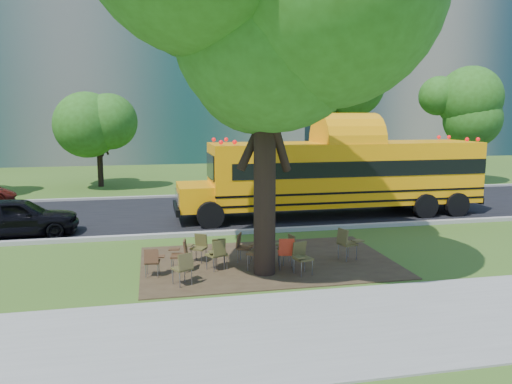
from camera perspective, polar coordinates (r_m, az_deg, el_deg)
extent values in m
plane|color=#37551A|center=(14.49, -3.04, -7.71)|extent=(160.00, 160.00, 0.00)
cube|color=gray|center=(9.88, 1.61, -15.77)|extent=(60.00, 4.00, 0.04)
cube|color=#382819|center=(14.20, 1.30, -7.99)|extent=(7.00, 4.50, 0.03)
cube|color=black|center=(21.24, -5.96, -2.32)|extent=(80.00, 8.00, 0.04)
cube|color=gray|center=(17.35, -4.58, -4.69)|extent=(80.00, 0.25, 0.14)
cube|color=gray|center=(25.25, -6.94, -0.42)|extent=(80.00, 0.25, 0.14)
cube|color=#63635F|center=(50.54, -19.27, 16.25)|extent=(38.00, 16.00, 22.00)
cube|color=gray|center=(58.54, 15.41, 16.83)|extent=(30.00, 16.00, 25.00)
cylinder|color=black|center=(29.96, -17.43, 3.94)|extent=(0.32, 0.32, 3.50)
sphere|color=#285914|center=(29.87, -17.65, 8.66)|extent=(4.80, 4.80, 4.80)
cylinder|color=black|center=(29.58, 8.15, 4.88)|extent=(0.38, 0.38, 4.20)
sphere|color=#285914|center=(29.53, 8.28, 10.58)|extent=(5.60, 5.60, 5.60)
cylinder|color=black|center=(32.37, 22.23, 4.12)|extent=(0.34, 0.34, 3.60)
sphere|color=#285914|center=(32.28, 22.50, 8.63)|extent=(5.00, 5.00, 5.00)
cylinder|color=black|center=(12.65, 1.00, 1.42)|extent=(0.56, 0.56, 4.99)
sphere|color=#285914|center=(12.69, 1.04, 17.64)|extent=(7.20, 7.20, 7.20)
cube|color=#FF9D08|center=(20.63, 10.23, 2.20)|extent=(11.04, 2.58, 2.45)
cube|color=black|center=(20.71, 11.02, 2.97)|extent=(10.44, 2.62, 0.60)
cube|color=#FF9D08|center=(19.26, -6.98, -0.53)|extent=(1.32, 2.21, 0.95)
cube|color=black|center=(20.71, 10.18, 0.48)|extent=(11.06, 2.61, 0.08)
cube|color=black|center=(20.76, 10.15, -0.54)|extent=(11.06, 2.61, 0.08)
cylinder|color=black|center=(18.17, -5.23, -2.68)|extent=(1.00, 0.31, 1.00)
cylinder|color=black|center=(20.61, -6.09, -1.31)|extent=(1.00, 0.31, 1.00)
cylinder|color=black|center=(21.01, 18.79, -1.54)|extent=(1.00, 0.31, 1.00)
cylinder|color=black|center=(23.16, 15.61, -0.46)|extent=(1.00, 0.31, 1.00)
cylinder|color=black|center=(21.76, 21.96, -1.37)|extent=(1.00, 0.31, 1.00)
cylinder|color=black|center=(23.84, 18.60, -0.33)|extent=(1.00, 0.31, 1.00)
cube|color=#4F4522|center=(12.36, -8.45, -8.64)|extent=(0.54, 0.53, 0.05)
cube|color=#4F4522|center=(12.15, -8.05, -7.88)|extent=(0.39, 0.26, 0.39)
cube|color=#4F4522|center=(12.55, -7.86, -7.79)|extent=(0.32, 0.34, 0.03)
cylinder|color=slate|center=(12.48, -9.48, -9.54)|extent=(0.02, 0.02, 0.44)
cylinder|color=slate|center=(12.37, -7.36, -9.66)|extent=(0.02, 0.02, 0.44)
cube|color=#4D2F1B|center=(13.15, -11.78, -7.82)|extent=(0.41, 0.40, 0.04)
cube|color=#4D2F1B|center=(12.94, -11.89, -7.20)|extent=(0.36, 0.13, 0.36)
cube|color=#4D2F1B|center=(13.21, -10.80, -7.23)|extent=(0.22, 0.27, 0.03)
cylinder|color=slate|center=(13.37, -12.33, -8.46)|extent=(0.02, 0.02, 0.40)
cylinder|color=slate|center=(13.04, -11.16, -8.86)|extent=(0.02, 0.02, 0.40)
cube|color=brown|center=(13.41, -4.68, -7.16)|extent=(0.55, 0.54, 0.05)
cube|color=brown|center=(13.21, -4.25, -6.43)|extent=(0.39, 0.27, 0.39)
cube|color=brown|center=(13.61, -4.22, -6.39)|extent=(0.32, 0.34, 0.03)
cylinder|color=slate|center=(13.51, -5.66, -8.02)|extent=(0.02, 0.02, 0.44)
cylinder|color=slate|center=(13.43, -3.67, -8.09)|extent=(0.02, 0.02, 0.44)
cube|color=#48441F|center=(13.54, -4.14, -7.09)|extent=(0.41, 0.39, 0.05)
cube|color=#48441F|center=(13.64, -4.28, -6.09)|extent=(0.37, 0.11, 0.37)
cube|color=#48441F|center=(13.35, -4.99, -6.84)|extent=(0.22, 0.27, 0.03)
cylinder|color=slate|center=(13.48, -3.34, -8.08)|extent=(0.02, 0.02, 0.42)
cylinder|color=slate|center=(13.72, -4.90, -7.79)|extent=(0.02, 0.02, 0.42)
cube|color=red|center=(13.48, 3.45, -6.95)|extent=(0.50, 0.48, 0.05)
cube|color=red|center=(13.25, 3.53, -6.23)|extent=(0.42, 0.17, 0.41)
cube|color=red|center=(13.61, 4.45, -6.28)|extent=(0.27, 0.32, 0.03)
cylinder|color=slate|center=(13.70, 2.65, -7.69)|extent=(0.02, 0.02, 0.46)
cylinder|color=slate|center=(13.40, 4.26, -8.10)|extent=(0.02, 0.02, 0.46)
cube|color=#4E4722|center=(13.04, 5.41, -7.60)|extent=(0.52, 0.51, 0.05)
cube|color=#4E4722|center=(13.12, 4.98, -6.50)|extent=(0.41, 0.21, 0.40)
cube|color=#4E4722|center=(12.76, 4.90, -7.40)|extent=(0.29, 0.33, 0.03)
cylinder|color=slate|center=(13.07, 6.44, -8.61)|extent=(0.02, 0.02, 0.45)
cylinder|color=slate|center=(13.14, 4.36, -8.47)|extent=(0.02, 0.02, 0.45)
cube|color=#4D4A21|center=(13.89, 3.51, -6.58)|extent=(0.46, 0.47, 0.05)
cube|color=#4D4A21|center=(13.91, 4.16, -5.65)|extent=(0.17, 0.40, 0.39)
cube|color=#4D4A21|center=(14.00, 2.58, -5.95)|extent=(0.31, 0.26, 0.03)
cylinder|color=slate|center=(13.74, 3.18, -7.71)|extent=(0.02, 0.02, 0.44)
cylinder|color=slate|center=(14.16, 3.80, -7.20)|extent=(0.02, 0.02, 0.44)
cube|color=brown|center=(14.53, 10.42, -5.84)|extent=(0.54, 0.56, 0.05)
cube|color=brown|center=(14.35, 9.85, -5.04)|extent=(0.22, 0.44, 0.43)
cube|color=brown|center=(14.40, 11.55, -5.48)|extent=(0.36, 0.31, 0.03)
cylinder|color=slate|center=(14.84, 10.49, -6.49)|extent=(0.03, 0.03, 0.48)
cylinder|color=slate|center=(14.34, 10.29, -7.03)|extent=(0.03, 0.03, 0.48)
cube|color=#452B18|center=(13.36, -8.83, -7.23)|extent=(0.46, 0.48, 0.05)
cube|color=#452B18|center=(13.29, -8.07, -6.32)|extent=(0.16, 0.41, 0.40)
cube|color=#452B18|center=(13.58, -9.33, -6.46)|extent=(0.31, 0.26, 0.03)
cylinder|color=slate|center=(13.29, -9.62, -8.37)|extent=(0.02, 0.02, 0.45)
cylinder|color=slate|center=(13.57, -8.01, -7.95)|extent=(0.02, 0.02, 0.45)
cube|color=#4C4621|center=(14.17, -6.58, -6.41)|extent=(0.52, 0.51, 0.05)
cube|color=#4C4621|center=(14.26, -6.31, -5.47)|extent=(0.36, 0.26, 0.37)
cube|color=#4C4621|center=(14.12, -7.62, -6.02)|extent=(0.30, 0.32, 0.03)
cylinder|color=slate|center=(14.03, -6.26, -7.44)|extent=(0.02, 0.02, 0.41)
cylinder|color=slate|center=(14.43, -6.86, -6.99)|extent=(0.02, 0.02, 0.41)
cube|color=#4E331B|center=(14.06, -1.30, -6.40)|extent=(0.51, 0.52, 0.05)
cube|color=#4E331B|center=(14.05, -1.99, -5.53)|extent=(0.24, 0.39, 0.38)
cube|color=#4E331B|center=(13.79, -0.98, -6.22)|extent=(0.33, 0.30, 0.03)
cylinder|color=slate|center=(14.24, -0.50, -7.10)|extent=(0.02, 0.02, 0.43)
cylinder|color=slate|center=(14.01, -2.10, -7.38)|extent=(0.02, 0.02, 0.43)
cube|color=#432F18|center=(13.32, 0.15, -6.96)|extent=(0.64, 0.64, 0.06)
cube|color=#432F18|center=(13.18, 0.94, -6.04)|extent=(0.36, 0.42, 0.45)
cube|color=#432F18|center=(13.58, 0.04, -6.06)|extent=(0.40, 0.38, 0.03)
cylinder|color=slate|center=(13.31, -0.95, -8.10)|extent=(0.03, 0.03, 0.50)
cylinder|color=slate|center=(13.48, 1.23, -7.88)|extent=(0.03, 0.03, 0.50)
imported|color=black|center=(18.80, -25.64, -2.60)|extent=(4.03, 1.76, 1.35)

